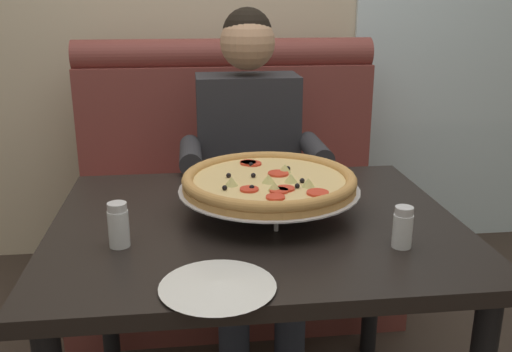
% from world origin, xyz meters
% --- Properties ---
extents(booth_bench, '(1.36, 0.78, 1.13)m').
position_xyz_m(booth_bench, '(0.00, 0.93, 0.40)').
color(booth_bench, brown).
rests_on(booth_bench, ground_plane).
extents(dining_table, '(1.10, 0.91, 0.73)m').
position_xyz_m(dining_table, '(0.00, 0.00, 0.64)').
color(dining_table, black).
rests_on(dining_table, ground_plane).
extents(diner_main, '(0.54, 0.64, 1.27)m').
position_xyz_m(diner_main, '(0.06, 0.66, 0.71)').
color(diner_main, '#2D3342').
rests_on(diner_main, ground_plane).
extents(pizza, '(0.51, 0.51, 0.12)m').
position_xyz_m(pizza, '(0.04, 0.05, 0.82)').
color(pizza, silver).
rests_on(pizza, dining_table).
extents(shaker_pepper_flakes, '(0.05, 0.05, 0.11)m').
position_xyz_m(shaker_pepper_flakes, '(-0.35, -0.13, 0.77)').
color(shaker_pepper_flakes, white).
rests_on(shaker_pepper_flakes, dining_table).
extents(shaker_parmesan, '(0.05, 0.05, 0.10)m').
position_xyz_m(shaker_parmesan, '(0.33, -0.22, 0.77)').
color(shaker_parmesan, white).
rests_on(shaker_parmesan, dining_table).
extents(plate_near_left, '(0.25, 0.25, 0.02)m').
position_xyz_m(plate_near_left, '(-0.13, -0.37, 0.74)').
color(plate_near_left, white).
rests_on(plate_near_left, dining_table).
extents(patio_chair, '(0.43, 0.43, 0.86)m').
position_xyz_m(patio_chair, '(1.14, 1.90, 0.52)').
color(patio_chair, black).
rests_on(patio_chair, ground_plane).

